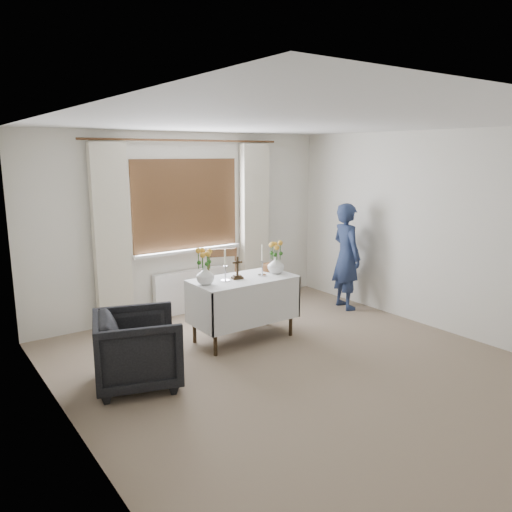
{
  "coord_description": "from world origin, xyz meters",
  "views": [
    {
      "loc": [
        -3.2,
        -3.66,
        2.22
      ],
      "look_at": [
        0.05,
        0.89,
        1.06
      ],
      "focal_mm": 35.0,
      "sensor_mm": 36.0,
      "label": 1
    }
  ],
  "objects_px": {
    "wooden_chair": "(225,287)",
    "flower_vase_right": "(276,265)",
    "person": "(346,256)",
    "armchair": "(138,349)",
    "flower_vase_left": "(205,275)",
    "altar_table": "(243,309)",
    "wooden_cross": "(237,268)"
  },
  "relations": [
    {
      "from": "wooden_chair",
      "to": "flower_vase_right",
      "type": "bearing_deg",
      "value": -47.93
    },
    {
      "from": "person",
      "to": "flower_vase_right",
      "type": "distance_m",
      "value": 1.47
    },
    {
      "from": "armchair",
      "to": "person",
      "type": "xyz_separation_m",
      "value": [
        3.42,
        0.6,
        0.4
      ]
    },
    {
      "from": "wooden_chair",
      "to": "flower_vase_left",
      "type": "bearing_deg",
      "value": -116.25
    },
    {
      "from": "altar_table",
      "to": "person",
      "type": "bearing_deg",
      "value": 5.71
    },
    {
      "from": "altar_table",
      "to": "wooden_cross",
      "type": "height_order",
      "value": "wooden_cross"
    },
    {
      "from": "wooden_cross",
      "to": "flower_vase_right",
      "type": "distance_m",
      "value": 0.54
    },
    {
      "from": "altar_table",
      "to": "flower_vase_left",
      "type": "relative_size",
      "value": 5.73
    },
    {
      "from": "armchair",
      "to": "flower_vase_left",
      "type": "relative_size",
      "value": 3.7
    },
    {
      "from": "flower_vase_left",
      "to": "flower_vase_right",
      "type": "distance_m",
      "value": 0.97
    },
    {
      "from": "altar_table",
      "to": "flower_vase_right",
      "type": "distance_m",
      "value": 0.67
    },
    {
      "from": "flower_vase_right",
      "to": "wooden_chair",
      "type": "bearing_deg",
      "value": 112.71
    },
    {
      "from": "wooden_chair",
      "to": "flower_vase_left",
      "type": "distance_m",
      "value": 1.02
    },
    {
      "from": "wooden_cross",
      "to": "flower_vase_left",
      "type": "bearing_deg",
      "value": -169.11
    },
    {
      "from": "wooden_chair",
      "to": "wooden_cross",
      "type": "relative_size",
      "value": 3.61
    },
    {
      "from": "flower_vase_left",
      "to": "flower_vase_right",
      "type": "bearing_deg",
      "value": -2.48
    },
    {
      "from": "altar_table",
      "to": "armchair",
      "type": "relative_size",
      "value": 1.55
    },
    {
      "from": "altar_table",
      "to": "flower_vase_right",
      "type": "xyz_separation_m",
      "value": [
        0.46,
        -0.03,
        0.49
      ]
    },
    {
      "from": "wooden_cross",
      "to": "flower_vase_right",
      "type": "relative_size",
      "value": 1.26
    },
    {
      "from": "flower_vase_left",
      "to": "flower_vase_right",
      "type": "xyz_separation_m",
      "value": [
        0.97,
        -0.04,
        -0.0
      ]
    },
    {
      "from": "wooden_cross",
      "to": "flower_vase_left",
      "type": "distance_m",
      "value": 0.43
    },
    {
      "from": "altar_table",
      "to": "flower_vase_left",
      "type": "xyz_separation_m",
      "value": [
        -0.51,
        0.01,
        0.49
      ]
    },
    {
      "from": "altar_table",
      "to": "person",
      "type": "height_order",
      "value": "person"
    },
    {
      "from": "altar_table",
      "to": "armchair",
      "type": "bearing_deg",
      "value": -164.72
    },
    {
      "from": "armchair",
      "to": "wooden_cross",
      "type": "bearing_deg",
      "value": -55.74
    },
    {
      "from": "wooden_chair",
      "to": "person",
      "type": "distance_m",
      "value": 1.83
    },
    {
      "from": "altar_table",
      "to": "flower_vase_right",
      "type": "relative_size",
      "value": 5.84
    },
    {
      "from": "flower_vase_left",
      "to": "flower_vase_right",
      "type": "relative_size",
      "value": 1.02
    },
    {
      "from": "wooden_chair",
      "to": "armchair",
      "type": "relative_size",
      "value": 1.21
    },
    {
      "from": "wooden_chair",
      "to": "flower_vase_right",
      "type": "xyz_separation_m",
      "value": [
        0.29,
        -0.7,
        0.39
      ]
    },
    {
      "from": "wooden_chair",
      "to": "flower_vase_left",
      "type": "relative_size",
      "value": 4.46
    },
    {
      "from": "person",
      "to": "armchair",
      "type": "bearing_deg",
      "value": 111.81
    }
  ]
}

